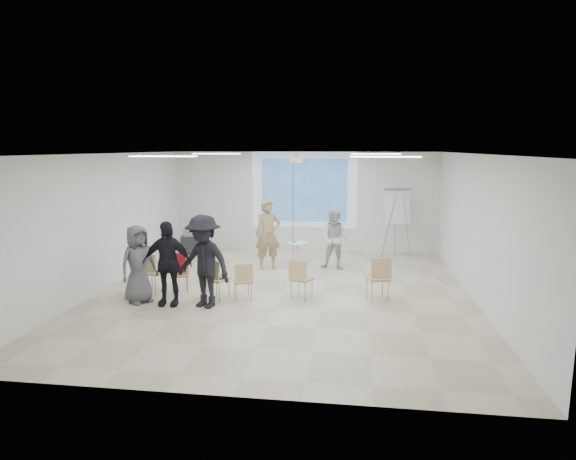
# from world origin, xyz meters

# --- Properties ---
(floor) EXTENTS (8.00, 9.00, 0.10)m
(floor) POSITION_xyz_m (0.00, 0.00, -0.05)
(floor) COLOR beige
(floor) RESTS_ON ground
(ceiling) EXTENTS (8.00, 9.00, 0.10)m
(ceiling) POSITION_xyz_m (0.00, 0.00, 3.05)
(ceiling) COLOR white
(ceiling) RESTS_ON wall_back
(wall_back) EXTENTS (8.00, 0.10, 3.00)m
(wall_back) POSITION_xyz_m (0.00, 4.55, 1.50)
(wall_back) COLOR silver
(wall_back) RESTS_ON floor
(wall_left) EXTENTS (0.10, 9.00, 3.00)m
(wall_left) POSITION_xyz_m (-4.05, 0.00, 1.50)
(wall_left) COLOR silver
(wall_left) RESTS_ON floor
(wall_right) EXTENTS (0.10, 9.00, 3.00)m
(wall_right) POSITION_xyz_m (4.05, 0.00, 1.50)
(wall_right) COLOR silver
(wall_right) RESTS_ON floor
(projection_halo) EXTENTS (3.20, 0.01, 2.30)m
(projection_halo) POSITION_xyz_m (0.00, 4.49, 1.85)
(projection_halo) COLOR silver
(projection_halo) RESTS_ON wall_back
(projection_image) EXTENTS (2.60, 0.01, 1.90)m
(projection_image) POSITION_xyz_m (0.00, 4.47, 1.85)
(projection_image) COLOR #2E5F9F
(projection_image) RESTS_ON wall_back
(pedestal_table) EXTENTS (0.64, 0.64, 0.66)m
(pedestal_table) POSITION_xyz_m (0.03, 2.40, 0.37)
(pedestal_table) COLOR white
(pedestal_table) RESTS_ON floor
(player_left) EXTENTS (0.87, 0.72, 2.06)m
(player_left) POSITION_xyz_m (-0.68, 2.01, 1.03)
(player_left) COLOR tan
(player_left) RESTS_ON floor
(player_right) EXTENTS (0.94, 0.79, 1.76)m
(player_right) POSITION_xyz_m (1.04, 2.22, 0.88)
(player_right) COLOR silver
(player_right) RESTS_ON floor
(controller_left) EXTENTS (0.08, 0.13, 0.04)m
(controller_left) POSITION_xyz_m (-0.50, 2.26, 1.35)
(controller_left) COLOR white
(controller_left) RESTS_ON player_left
(controller_right) EXTENTS (0.06, 0.13, 0.04)m
(controller_right) POSITION_xyz_m (0.86, 2.47, 1.19)
(controller_right) COLOR white
(controller_right) RESTS_ON player_right
(chair_far_left) EXTENTS (0.50, 0.52, 0.88)m
(chair_far_left) POSITION_xyz_m (-2.84, -0.39, 0.52)
(chair_far_left) COLOR tan
(chair_far_left) RESTS_ON floor
(chair_left_mid) EXTENTS (0.50, 0.52, 0.80)m
(chair_left_mid) POSITION_xyz_m (-2.20, -0.37, 0.47)
(chair_left_mid) COLOR tan
(chair_left_mid) RESTS_ON floor
(chair_left_inner) EXTENTS (0.54, 0.56, 0.87)m
(chair_left_inner) POSITION_xyz_m (-1.30, -0.73, 0.52)
(chair_left_inner) COLOR tan
(chair_left_inner) RESTS_ON floor
(chair_center) EXTENTS (0.50, 0.51, 0.79)m
(chair_center) POSITION_xyz_m (-0.73, -0.67, 0.47)
(chair_center) COLOR tan
(chair_center) RESTS_ON floor
(chair_right_inner) EXTENTS (0.53, 0.54, 0.85)m
(chair_right_inner) POSITION_xyz_m (0.42, -0.43, 0.50)
(chair_right_inner) COLOR tan
(chair_right_inner) RESTS_ON floor
(chair_right_far) EXTENTS (0.53, 0.56, 0.91)m
(chair_right_far) POSITION_xyz_m (2.03, -0.30, 0.54)
(chair_right_far) COLOR tan
(chair_right_far) RESTS_ON floor
(red_jacket) EXTENTS (0.43, 0.26, 0.41)m
(red_jacket) POSITION_xyz_m (-2.23, -0.53, 0.72)
(red_jacket) COLOR #A51424
(red_jacket) RESTS_ON chair_left_mid
(laptop) EXTENTS (0.38, 0.34, 0.03)m
(laptop) POSITION_xyz_m (-1.28, -0.64, 0.47)
(laptop) COLOR black
(laptop) RESTS_ON chair_left_inner
(audience_left) EXTENTS (1.16, 0.72, 1.96)m
(audience_left) POSITION_xyz_m (-2.17, -1.11, 0.98)
(audience_left) COLOR black
(audience_left) RESTS_ON floor
(audience_mid) EXTENTS (1.53, 1.19, 2.09)m
(audience_mid) POSITION_xyz_m (-1.40, -1.15, 1.05)
(audience_mid) COLOR black
(audience_mid) RESTS_ON floor
(audience_outer) EXTENTS (0.98, 1.04, 1.79)m
(audience_outer) POSITION_xyz_m (-2.82, -1.04, 0.89)
(audience_outer) COLOR #5B5C60
(audience_outer) RESTS_ON floor
(flipchart_easel) EXTENTS (0.85, 0.66, 1.99)m
(flipchart_easel) POSITION_xyz_m (2.72, 3.77, 1.47)
(flipchart_easel) COLOR gray
(flipchart_easel) RESTS_ON floor
(av_cart) EXTENTS (0.58, 0.50, 0.77)m
(av_cart) POSITION_xyz_m (-3.28, 3.45, 0.35)
(av_cart) COLOR black
(av_cart) RESTS_ON floor
(ceiling_projector) EXTENTS (0.30, 0.25, 3.00)m
(ceiling_projector) POSITION_xyz_m (0.10, 1.49, 2.69)
(ceiling_projector) COLOR white
(ceiling_projector) RESTS_ON ceiling
(fluor_panel_nw) EXTENTS (1.20, 0.30, 0.02)m
(fluor_panel_nw) POSITION_xyz_m (-2.00, 2.00, 2.97)
(fluor_panel_nw) COLOR white
(fluor_panel_nw) RESTS_ON ceiling
(fluor_panel_ne) EXTENTS (1.20, 0.30, 0.02)m
(fluor_panel_ne) POSITION_xyz_m (2.00, 2.00, 2.97)
(fluor_panel_ne) COLOR white
(fluor_panel_ne) RESTS_ON ceiling
(fluor_panel_sw) EXTENTS (1.20, 0.30, 0.02)m
(fluor_panel_sw) POSITION_xyz_m (-2.00, -1.50, 2.97)
(fluor_panel_sw) COLOR white
(fluor_panel_sw) RESTS_ON ceiling
(fluor_panel_se) EXTENTS (1.20, 0.30, 0.02)m
(fluor_panel_se) POSITION_xyz_m (2.00, -1.50, 2.97)
(fluor_panel_se) COLOR white
(fluor_panel_se) RESTS_ON ceiling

